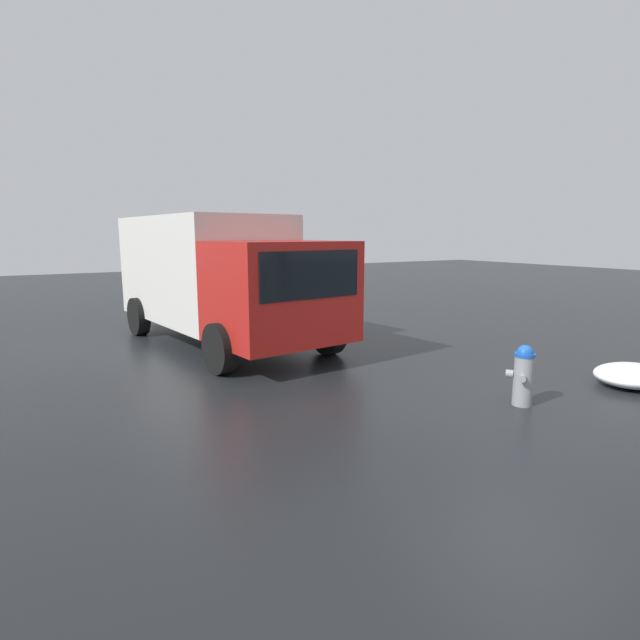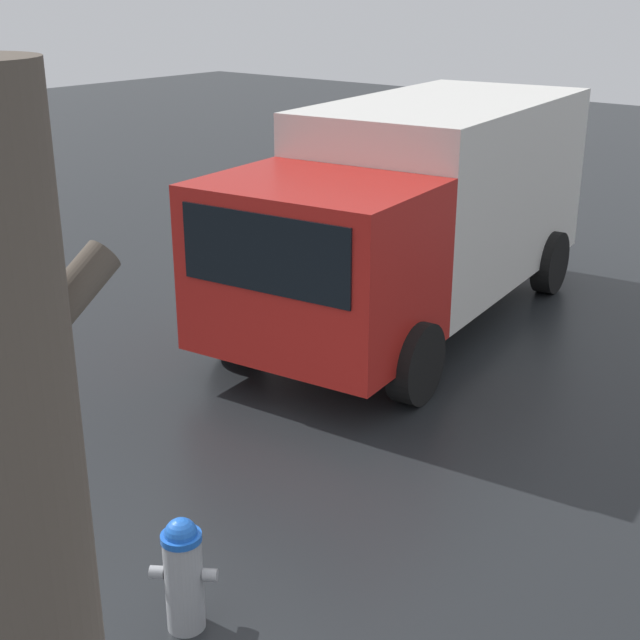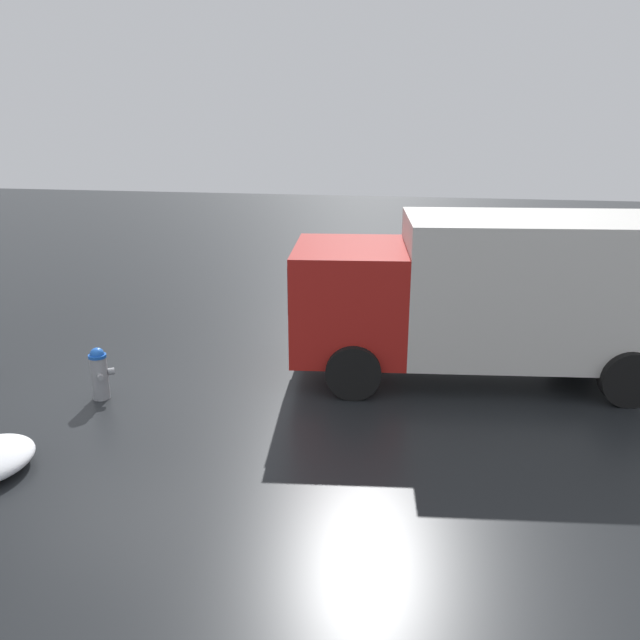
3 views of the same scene
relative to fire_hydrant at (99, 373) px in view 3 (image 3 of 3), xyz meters
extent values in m
plane|color=black|center=(0.00, 0.00, -0.45)|extent=(60.00, 60.00, 0.00)
cylinder|color=gray|center=(0.00, 0.00, -0.09)|extent=(0.27, 0.27, 0.71)
cylinder|color=blue|center=(0.00, 0.00, 0.29)|extent=(0.28, 0.28, 0.05)
sphere|color=blue|center=(0.00, 0.00, 0.31)|extent=(0.23, 0.23, 0.23)
cylinder|color=gray|center=(0.15, 0.10, -0.01)|extent=(0.15, 0.15, 0.11)
cylinder|color=gray|center=(-0.11, 0.15, -0.01)|extent=(0.13, 0.13, 0.09)
cylinder|color=gray|center=(0.10, -0.15, -0.01)|extent=(0.13, 0.13, 0.09)
cube|color=red|center=(3.78, 1.94, 0.92)|extent=(2.17, 2.60, 1.83)
cube|color=black|center=(2.83, 1.82, 1.28)|extent=(0.27, 2.00, 0.80)
cube|color=silver|center=(7.02, 2.33, 1.17)|extent=(4.88, 2.93, 2.34)
cylinder|color=black|center=(4.02, 0.76, 0.00)|extent=(0.93, 0.39, 0.90)
cylinder|color=black|center=(3.73, 3.14, 0.00)|extent=(0.93, 0.39, 0.90)
cylinder|color=black|center=(8.31, 1.28, 0.00)|extent=(0.93, 0.39, 0.90)
cylinder|color=black|center=(8.02, 3.66, 0.00)|extent=(0.93, 0.39, 0.90)
camera|label=1|loc=(-4.38, 5.93, 1.95)|focal=28.00mm
camera|label=2|loc=(-3.35, -3.94, 3.78)|focal=50.00mm
camera|label=3|loc=(5.19, -8.49, 3.84)|focal=35.00mm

